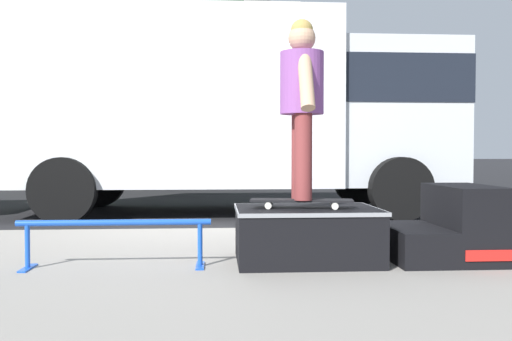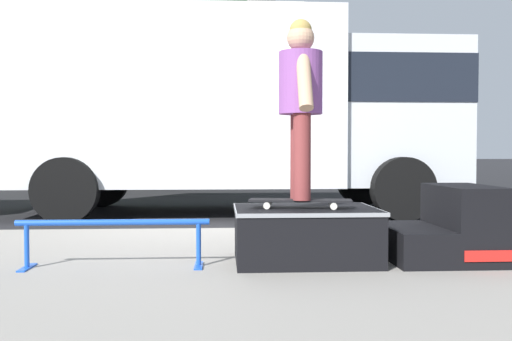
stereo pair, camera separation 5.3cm
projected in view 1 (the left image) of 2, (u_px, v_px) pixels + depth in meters
name	position (u px, v px, depth m)	size (l,w,h in m)	color
ground_plane	(210.00, 232.00, 6.74)	(140.00, 140.00, 0.00)	black
sidewalk_slab	(204.00, 288.00, 3.75)	(50.00, 5.00, 0.12)	gray
skate_box	(306.00, 233.00, 4.34)	(1.09, 0.81, 0.42)	black
kicker_ramp	(449.00, 229.00, 4.42)	(0.83, 0.84, 0.58)	black
grind_rail	(115.00, 232.00, 4.09)	(1.41, 0.28, 0.35)	blue
skateboard	(301.00, 201.00, 4.28)	(0.80, 0.32, 0.07)	black
skater_kid	(302.00, 94.00, 4.26)	(0.33, 0.70, 1.37)	brown
box_truck	(234.00, 106.00, 8.90)	(6.91, 2.63, 3.05)	silver
house_behind	(173.00, 69.00, 22.07)	(9.54, 8.23, 8.40)	beige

